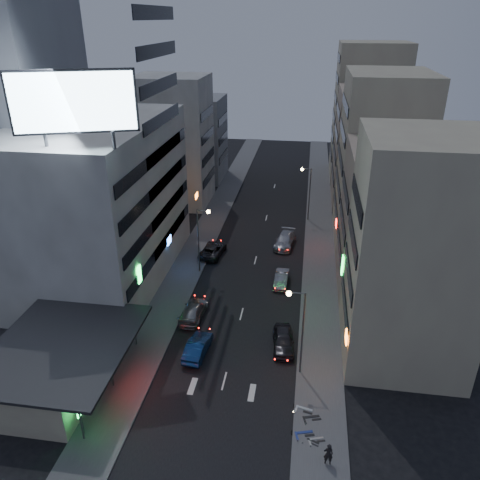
% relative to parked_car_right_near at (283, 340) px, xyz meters
% --- Properties ---
extents(ground, '(180.00, 180.00, 0.00)m').
position_rel_parked_car_right_near_xyz_m(ground, '(-4.62, -9.22, -0.81)').
color(ground, black).
rests_on(ground, ground).
extents(sidewalk_left, '(4.00, 120.00, 0.12)m').
position_rel_parked_car_right_near_xyz_m(sidewalk_left, '(-12.62, 20.78, -0.75)').
color(sidewalk_left, '#4C4C4F').
rests_on(sidewalk_left, ground).
extents(sidewalk_right, '(4.00, 120.00, 0.12)m').
position_rel_parked_car_right_near_xyz_m(sidewalk_right, '(3.38, 20.78, -0.75)').
color(sidewalk_right, '#4C4C4F').
rests_on(sidewalk_right, ground).
extents(food_court, '(11.00, 13.00, 3.88)m').
position_rel_parked_car_right_near_xyz_m(food_court, '(-18.52, -7.22, 1.18)').
color(food_court, '#B1AB8B').
rests_on(food_court, ground).
extents(white_building, '(14.00, 24.00, 18.00)m').
position_rel_parked_car_right_near_xyz_m(white_building, '(-21.62, 10.78, 8.19)').
color(white_building, silver).
rests_on(white_building, ground).
extents(grey_tower, '(10.00, 14.00, 34.00)m').
position_rel_parked_car_right_near_xyz_m(grey_tower, '(-30.62, 13.78, 16.19)').
color(grey_tower, gray).
rests_on(grey_tower, ground).
extents(shophouse_near, '(10.00, 11.00, 20.00)m').
position_rel_parked_car_right_near_xyz_m(shophouse_near, '(10.38, 1.28, 9.19)').
color(shophouse_near, '#B1AB8B').
rests_on(shophouse_near, ground).
extents(shophouse_mid, '(11.00, 12.00, 16.00)m').
position_rel_parked_car_right_near_xyz_m(shophouse_mid, '(10.88, 12.78, 7.19)').
color(shophouse_mid, tan).
rests_on(shophouse_mid, ground).
extents(shophouse_far, '(10.00, 14.00, 22.00)m').
position_rel_parked_car_right_near_xyz_m(shophouse_far, '(10.38, 25.78, 10.19)').
color(shophouse_far, '#B1AB8B').
rests_on(shophouse_far, ground).
extents(far_left_a, '(11.00, 10.00, 20.00)m').
position_rel_parked_car_right_near_xyz_m(far_left_a, '(-20.12, 35.78, 9.19)').
color(far_left_a, silver).
rests_on(far_left_a, ground).
extents(far_left_b, '(12.00, 10.00, 15.00)m').
position_rel_parked_car_right_near_xyz_m(far_left_b, '(-20.62, 48.78, 6.69)').
color(far_left_b, gray).
rests_on(far_left_b, ground).
extents(far_right_a, '(11.00, 12.00, 18.00)m').
position_rel_parked_car_right_near_xyz_m(far_right_a, '(10.88, 40.78, 8.19)').
color(far_right_a, tan).
rests_on(far_right_a, ground).
extents(far_right_b, '(12.00, 12.00, 24.00)m').
position_rel_parked_car_right_near_xyz_m(far_right_b, '(11.38, 54.78, 11.19)').
color(far_right_b, '#B1AB8B').
rests_on(far_right_b, ground).
extents(billboard, '(9.52, 3.75, 6.20)m').
position_rel_parked_car_right_near_xyz_m(billboard, '(-17.61, 0.75, 20.86)').
color(billboard, '#595B60').
rests_on(billboard, white_building).
extents(street_lamp_right_near, '(1.60, 0.44, 8.02)m').
position_rel_parked_car_right_near_xyz_m(street_lamp_right_near, '(1.28, -3.22, 4.56)').
color(street_lamp_right_near, '#595B60').
rests_on(street_lamp_right_near, sidewalk_right).
extents(street_lamp_left, '(1.60, 0.44, 8.02)m').
position_rel_parked_car_right_near_xyz_m(street_lamp_left, '(-10.53, 12.78, 4.56)').
color(street_lamp_left, '#595B60').
rests_on(street_lamp_left, sidewalk_left).
extents(street_lamp_right_far, '(1.60, 0.44, 8.02)m').
position_rel_parked_car_right_near_xyz_m(street_lamp_right_far, '(1.28, 30.78, 4.56)').
color(street_lamp_right_far, '#595B60').
rests_on(street_lamp_right_far, sidewalk_right).
extents(parked_car_right_near, '(2.39, 4.90, 1.61)m').
position_rel_parked_car_right_near_xyz_m(parked_car_right_near, '(0.00, 0.00, 0.00)').
color(parked_car_right_near, '#27262B').
rests_on(parked_car_right_near, ground).
extents(parked_car_right_mid, '(1.60, 4.22, 1.37)m').
position_rel_parked_car_right_near_xyz_m(parked_car_right_mid, '(-0.98, 11.43, -0.12)').
color(parked_car_right_mid, '#919298').
rests_on(parked_car_right_mid, ground).
extents(parked_car_left, '(3.11, 5.74, 1.53)m').
position_rel_parked_car_right_near_xyz_m(parked_car_left, '(-10.22, 17.40, -0.04)').
color(parked_car_left, '#27262B').
rests_on(parked_car_left, ground).
extents(parked_car_right_far, '(2.92, 5.85, 1.63)m').
position_rel_parked_car_right_near_xyz_m(parked_car_right_far, '(-1.23, 21.46, 0.01)').
color(parked_car_right_far, '#9C9DA4').
rests_on(parked_car_right_far, ground).
extents(road_car_blue, '(1.99, 4.81, 1.55)m').
position_rel_parked_car_right_near_xyz_m(road_car_blue, '(-7.63, -2.07, -0.03)').
color(road_car_blue, navy).
rests_on(road_car_blue, ground).
extents(road_car_silver, '(2.42, 5.42, 1.55)m').
position_rel_parked_car_right_near_xyz_m(road_car_silver, '(-9.38, 3.54, -0.03)').
color(road_car_silver, gray).
rests_on(road_car_silver, ground).
extents(person, '(0.67, 0.46, 1.78)m').
position_rel_parked_car_right_near_xyz_m(person, '(3.87, -12.19, 0.20)').
color(person, black).
rests_on(person, sidewalk_right).
extents(scooter_black_a, '(1.09, 1.67, 0.97)m').
position_rel_parked_car_right_near_xyz_m(scooter_black_a, '(3.37, -10.56, -0.20)').
color(scooter_black_a, black).
rests_on(scooter_black_a, sidewalk_right).
extents(scooter_silver_a, '(1.07, 1.84, 1.07)m').
position_rel_parked_car_right_near_xyz_m(scooter_silver_a, '(3.61, -9.93, -0.15)').
color(scooter_silver_a, '#97999E').
rests_on(scooter_silver_a, sidewalk_right).
extents(scooter_blue, '(1.21, 2.13, 1.23)m').
position_rel_parked_car_right_near_xyz_m(scooter_blue, '(2.82, -9.47, -0.07)').
color(scooter_blue, navy).
rests_on(scooter_blue, sidewalk_right).
extents(scooter_black_b, '(1.19, 2.08, 1.21)m').
position_rel_parked_car_right_near_xyz_m(scooter_black_b, '(3.32, -7.89, -0.08)').
color(scooter_black_b, black).
rests_on(scooter_black_b, sidewalk_right).
extents(scooter_silver_b, '(1.09, 2.07, 1.21)m').
position_rel_parked_car_right_near_xyz_m(scooter_silver_b, '(2.86, -7.46, -0.08)').
color(scooter_silver_b, '#B8BCC0').
rests_on(scooter_silver_b, sidewalk_right).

